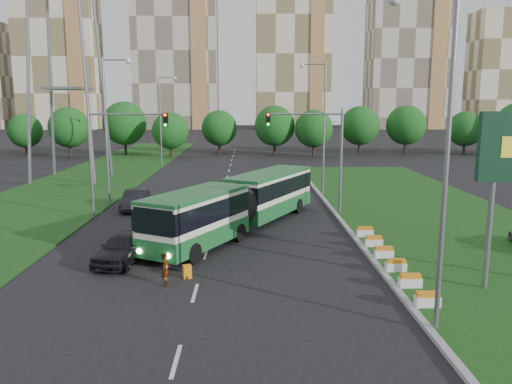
{
  "coord_description": "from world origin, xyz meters",
  "views": [
    {
      "loc": [
        -0.64,
        -27.15,
        8.27
      ],
      "look_at": [
        -0.08,
        5.19,
        2.6
      ],
      "focal_mm": 35.0,
      "sensor_mm": 36.0,
      "label": 1
    }
  ],
  "objects_px": {
    "traffic_mast_left": "(112,146)",
    "pedestrian": "(166,269)",
    "car_left_near": "(123,247)",
    "shopping_trolley": "(187,272)",
    "traffic_mast_median": "(320,144)",
    "articulated_bus": "(235,203)",
    "car_left_far": "(135,200)"
  },
  "relations": [
    {
      "from": "traffic_mast_left",
      "to": "pedestrian",
      "type": "bearing_deg",
      "value": -67.03
    },
    {
      "from": "articulated_bus",
      "to": "shopping_trolley",
      "type": "xyz_separation_m",
      "value": [
        -2.07,
        -9.38,
        -1.49
      ]
    },
    {
      "from": "pedestrian",
      "to": "car_left_far",
      "type": "bearing_deg",
      "value": 11.68
    },
    {
      "from": "articulated_bus",
      "to": "car_left_far",
      "type": "relative_size",
      "value": 3.79
    },
    {
      "from": "traffic_mast_left",
      "to": "pedestrian",
      "type": "height_order",
      "value": "traffic_mast_left"
    },
    {
      "from": "traffic_mast_left",
      "to": "articulated_bus",
      "type": "xyz_separation_m",
      "value": [
        8.89,
        -3.68,
        -3.54
      ]
    },
    {
      "from": "car_left_near",
      "to": "shopping_trolley",
      "type": "bearing_deg",
      "value": -24.42
    },
    {
      "from": "car_left_far",
      "to": "articulated_bus",
      "type": "bearing_deg",
      "value": -42.04
    },
    {
      "from": "traffic_mast_left",
      "to": "articulated_bus",
      "type": "height_order",
      "value": "traffic_mast_left"
    },
    {
      "from": "traffic_mast_median",
      "to": "car_left_near",
      "type": "xyz_separation_m",
      "value": [
        -12.04,
        -11.47,
        -4.55
      ]
    },
    {
      "from": "pedestrian",
      "to": "shopping_trolley",
      "type": "bearing_deg",
      "value": -47.75
    },
    {
      "from": "car_left_near",
      "to": "car_left_far",
      "type": "xyz_separation_m",
      "value": [
        -2.36,
        13.61,
        -0.02
      ]
    },
    {
      "from": "car_left_near",
      "to": "shopping_trolley",
      "type": "xyz_separation_m",
      "value": [
        3.7,
        -2.6,
        -0.48
      ]
    },
    {
      "from": "car_left_far",
      "to": "traffic_mast_left",
      "type": "bearing_deg",
      "value": -105.53
    },
    {
      "from": "car_left_near",
      "to": "car_left_far",
      "type": "height_order",
      "value": "car_left_near"
    },
    {
      "from": "traffic_mast_median",
      "to": "articulated_bus",
      "type": "distance_m",
      "value": 8.59
    },
    {
      "from": "traffic_mast_left",
      "to": "car_left_far",
      "type": "height_order",
      "value": "traffic_mast_left"
    },
    {
      "from": "traffic_mast_median",
      "to": "articulated_bus",
      "type": "height_order",
      "value": "traffic_mast_median"
    },
    {
      "from": "traffic_mast_median",
      "to": "traffic_mast_left",
      "type": "xyz_separation_m",
      "value": [
        -15.16,
        -1.0,
        0.0
      ]
    },
    {
      "from": "car_left_near",
      "to": "shopping_trolley",
      "type": "relative_size",
      "value": 7.16
    },
    {
      "from": "articulated_bus",
      "to": "pedestrian",
      "type": "xyz_separation_m",
      "value": [
        -2.95,
        -10.33,
        -1.03
      ]
    },
    {
      "from": "articulated_bus",
      "to": "pedestrian",
      "type": "distance_m",
      "value": 10.79
    },
    {
      "from": "traffic_mast_left",
      "to": "car_left_far",
      "type": "relative_size",
      "value": 1.69
    },
    {
      "from": "traffic_mast_median",
      "to": "car_left_near",
      "type": "bearing_deg",
      "value": -136.39
    },
    {
      "from": "traffic_mast_left",
      "to": "pedestrian",
      "type": "relative_size",
      "value": 5.15
    },
    {
      "from": "car_left_far",
      "to": "shopping_trolley",
      "type": "bearing_deg",
      "value": -71.53
    },
    {
      "from": "shopping_trolley",
      "to": "car_left_far",
      "type": "bearing_deg",
      "value": 91.46
    },
    {
      "from": "traffic_mast_median",
      "to": "shopping_trolley",
      "type": "relative_size",
      "value": 12.17
    },
    {
      "from": "shopping_trolley",
      "to": "pedestrian",
      "type": "bearing_deg",
      "value": -151.66
    },
    {
      "from": "articulated_bus",
      "to": "shopping_trolley",
      "type": "height_order",
      "value": "articulated_bus"
    },
    {
      "from": "articulated_bus",
      "to": "pedestrian",
      "type": "height_order",
      "value": "articulated_bus"
    },
    {
      "from": "traffic_mast_median",
      "to": "articulated_bus",
      "type": "bearing_deg",
      "value": -143.26
    }
  ]
}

